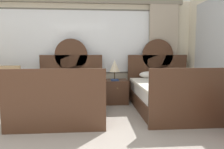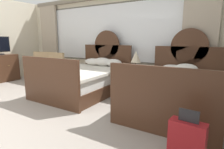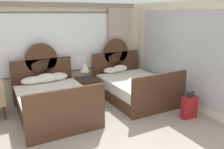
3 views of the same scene
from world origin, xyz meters
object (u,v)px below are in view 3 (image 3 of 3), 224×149
bed_near_mirror (133,87)px  book_on_nightstand (86,79)px  nightstand_between_beds (87,88)px  table_lamp_on_nightstand (85,67)px  suitcase_on_floor (189,107)px  bed_near_window (53,101)px

bed_near_mirror → book_on_nightstand: size_ratio=8.66×
nightstand_between_beds → table_lamp_on_nightstand: size_ratio=1.18×
suitcase_on_floor → nightstand_between_beds: bearing=124.2°
bed_near_window → table_lamp_on_nightstand: size_ratio=4.52×
table_lamp_on_nightstand → suitcase_on_floor: size_ratio=0.75×
nightstand_between_beds → book_on_nightstand: bearing=-114.8°
bed_near_window → table_lamp_on_nightstand: bearing=31.4°
table_lamp_on_nightstand → book_on_nightstand: table_lamp_on_nightstand is taller
bed_near_mirror → book_on_nightstand: (-1.20, 0.59, 0.24)m
bed_near_window → bed_near_mirror: (2.30, -0.02, -0.01)m
bed_near_mirror → suitcase_on_floor: (0.46, -1.67, -0.08)m
bed_near_window → table_lamp_on_nightstand: 1.42m
table_lamp_on_nightstand → book_on_nightstand: 0.35m
book_on_nightstand → bed_near_mirror: bearing=-26.2°
table_lamp_on_nightstand → book_on_nightstand: size_ratio=1.92×
bed_near_window → book_on_nightstand: (1.10, 0.57, 0.23)m
nightstand_between_beds → suitcase_on_floor: suitcase_on_floor is taller
book_on_nightstand → nightstand_between_beds: bearing=65.2°
bed_near_window → nightstand_between_beds: bed_near_window is taller
nightstand_between_beds → book_on_nightstand: book_on_nightstand is taller
book_on_nightstand → bed_near_window: bearing=-152.6°
suitcase_on_floor → bed_near_window: bearing=148.5°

